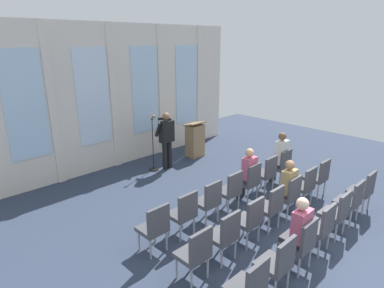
{
  "coord_description": "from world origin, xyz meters",
  "views": [
    {
      "loc": [
        -5.08,
        -2.02,
        3.62
      ],
      "look_at": [
        0.19,
        3.37,
        1.2
      ],
      "focal_mm": 30.31,
      "sensor_mm": 36.0,
      "label": 1
    }
  ],
  "objects_px": {
    "chair_r0_c2": "(209,200)",
    "chair_r1_c1": "(225,233)",
    "chair_r2_c4": "(337,211)",
    "chair_r2_c5": "(352,199)",
    "chair_r1_c0": "(196,252)",
    "audience_r2_c2": "(298,230)",
    "chair_r1_c6": "(319,176)",
    "speaker": "(166,137)",
    "lectern": "(195,140)",
    "chair_r1_c5": "(305,184)",
    "chair_r0_c3": "(231,189)",
    "audience_r0_c6": "(280,155)",
    "chair_r2_c0": "(250,286)",
    "chair_r2_c3": "(321,225)",
    "chair_r2_c1": "(278,262)",
    "chair_r0_c4": "(250,180)",
    "chair_r0_c5": "(267,172)",
    "chair_r0_c0": "(155,226)",
    "chair_r0_c1": "(184,212)",
    "audience_r0_c4": "(247,172)",
    "chair_r0_c6": "(282,164)",
    "chair_r1_c4": "(289,194)",
    "chair_r1_c3": "(271,205)",
    "chair_r2_c6": "(364,189)",
    "mic_stand": "(153,159)",
    "chair_r2_c2": "(301,242)",
    "audience_r1_c4": "(286,185)"
  },
  "relations": [
    {
      "from": "chair_r0_c2",
      "to": "chair_r1_c1",
      "type": "xyz_separation_m",
      "value": [
        -0.7,
        -1.01,
        0.0
      ]
    },
    {
      "from": "chair_r2_c4",
      "to": "chair_r2_c5",
      "type": "xyz_separation_m",
      "value": [
        0.7,
        0.0,
        0.0
      ]
    },
    {
      "from": "chair_r1_c0",
      "to": "audience_r2_c2",
      "type": "relative_size",
      "value": 0.72
    },
    {
      "from": "chair_r2_c5",
      "to": "chair_r1_c6",
      "type": "bearing_deg",
      "value": 55.41
    },
    {
      "from": "speaker",
      "to": "lectern",
      "type": "relative_size",
      "value": 1.45
    },
    {
      "from": "audience_r2_c2",
      "to": "chair_r1_c5",
      "type": "bearing_deg",
      "value": 23.93
    },
    {
      "from": "chair_r0_c3",
      "to": "chair_r1_c5",
      "type": "xyz_separation_m",
      "value": [
        1.39,
        -1.01,
        0.0
      ]
    },
    {
      "from": "audience_r0_c6",
      "to": "chair_r2_c0",
      "type": "relative_size",
      "value": 1.48
    },
    {
      "from": "chair_r2_c3",
      "to": "chair_r0_c2",
      "type": "bearing_deg",
      "value": 109.03
    },
    {
      "from": "chair_r2_c1",
      "to": "audience_r2_c2",
      "type": "relative_size",
      "value": 0.72
    },
    {
      "from": "chair_r0_c3",
      "to": "chair_r1_c6",
      "type": "height_order",
      "value": "same"
    },
    {
      "from": "chair_r0_c4",
      "to": "chair_r0_c5",
      "type": "height_order",
      "value": "same"
    },
    {
      "from": "chair_r0_c0",
      "to": "speaker",
      "type": "bearing_deg",
      "value": 46.95
    },
    {
      "from": "chair_r0_c4",
      "to": "audience_r0_c6",
      "type": "distance_m",
      "value": 1.41
    },
    {
      "from": "chair_r0_c1",
      "to": "chair_r2_c5",
      "type": "bearing_deg",
      "value": -35.94
    },
    {
      "from": "audience_r0_c4",
      "to": "chair_r0_c2",
      "type": "bearing_deg",
      "value": -176.59
    },
    {
      "from": "lectern",
      "to": "chair_r1_c1",
      "type": "height_order",
      "value": "lectern"
    },
    {
      "from": "audience_r0_c4",
      "to": "chair_r0_c6",
      "type": "xyz_separation_m",
      "value": [
        1.39,
        -0.08,
        -0.18
      ]
    },
    {
      "from": "chair_r0_c2",
      "to": "chair_r2_c0",
      "type": "xyz_separation_m",
      "value": [
        -1.39,
        -2.02,
        0.0
      ]
    },
    {
      "from": "lectern",
      "to": "audience_r0_c4",
      "type": "bearing_deg",
      "value": -113.04
    },
    {
      "from": "chair_r1_c0",
      "to": "chair_r1_c4",
      "type": "relative_size",
      "value": 1.0
    },
    {
      "from": "chair_r1_c3",
      "to": "chair_r1_c0",
      "type": "bearing_deg",
      "value": 180.0
    },
    {
      "from": "chair_r2_c4",
      "to": "audience_r0_c6",
      "type": "bearing_deg",
      "value": 56.41
    },
    {
      "from": "chair_r1_c6",
      "to": "chair_r2_c6",
      "type": "xyz_separation_m",
      "value": [
        0.0,
        -1.01,
        0.0
      ]
    },
    {
      "from": "chair_r1_c3",
      "to": "chair_r0_c3",
      "type": "bearing_deg",
      "value": 90.0
    },
    {
      "from": "chair_r2_c0",
      "to": "audience_r2_c2",
      "type": "bearing_deg",
      "value": 3.4
    },
    {
      "from": "mic_stand",
      "to": "audience_r0_c4",
      "type": "relative_size",
      "value": 1.21
    },
    {
      "from": "audience_r2_c2",
      "to": "audience_r0_c4",
      "type": "bearing_deg",
      "value": 55.41
    },
    {
      "from": "chair_r2_c0",
      "to": "chair_r2_c1",
      "type": "bearing_deg",
      "value": 0.0
    },
    {
      "from": "speaker",
      "to": "lectern",
      "type": "xyz_separation_m",
      "value": [
        1.34,
        0.17,
        -0.42
      ]
    },
    {
      "from": "chair_r0_c5",
      "to": "chair_r2_c4",
      "type": "bearing_deg",
      "value": -109.03
    },
    {
      "from": "chair_r0_c3",
      "to": "chair_r1_c1",
      "type": "relative_size",
      "value": 1.0
    },
    {
      "from": "chair_r0_c2",
      "to": "chair_r0_c6",
      "type": "bearing_deg",
      "value": 0.0
    },
    {
      "from": "audience_r0_c6",
      "to": "chair_r2_c3",
      "type": "height_order",
      "value": "audience_r0_c6"
    },
    {
      "from": "chair_r0_c6",
      "to": "chair_r2_c4",
      "type": "bearing_deg",
      "value": -124.59
    },
    {
      "from": "chair_r2_c0",
      "to": "chair_r1_c1",
      "type": "bearing_deg",
      "value": 55.41
    },
    {
      "from": "chair_r1_c1",
      "to": "chair_r2_c2",
      "type": "relative_size",
      "value": 1.0
    },
    {
      "from": "audience_r2_c2",
      "to": "chair_r2_c3",
      "type": "bearing_deg",
      "value": -6.77
    },
    {
      "from": "chair_r0_c1",
      "to": "chair_r0_c3",
      "type": "bearing_deg",
      "value": 0.0
    },
    {
      "from": "chair_r1_c4",
      "to": "chair_r1_c5",
      "type": "distance_m",
      "value": 0.7
    },
    {
      "from": "lectern",
      "to": "chair_r1_c4",
      "type": "relative_size",
      "value": 1.23
    },
    {
      "from": "audience_r0_c6",
      "to": "chair_r1_c5",
      "type": "xyz_separation_m",
      "value": [
        -0.7,
        -1.09,
        -0.23
      ]
    },
    {
      "from": "chair_r2_c5",
      "to": "chair_r2_c0",
      "type": "bearing_deg",
      "value": 180.0
    },
    {
      "from": "chair_r0_c0",
      "to": "chair_r0_c5",
      "type": "height_order",
      "value": "same"
    },
    {
      "from": "lectern",
      "to": "audience_r1_c4",
      "type": "xyz_separation_m",
      "value": [
        -1.28,
        -4.01,
        0.16
      ]
    },
    {
      "from": "chair_r1_c4",
      "to": "audience_r1_c4",
      "type": "height_order",
      "value": "audience_r1_c4"
    },
    {
      "from": "chair_r1_c0",
      "to": "audience_r2_c2",
      "type": "distance_m",
      "value": 1.68
    },
    {
      "from": "chair_r1_c5",
      "to": "chair_r0_c1",
      "type": "bearing_deg",
      "value": 160.08
    },
    {
      "from": "audience_r2_c2",
      "to": "audience_r1_c4",
      "type": "bearing_deg",
      "value": 35.97
    },
    {
      "from": "chair_r0_c0",
      "to": "audience_r0_c4",
      "type": "relative_size",
      "value": 0.73
    }
  ]
}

